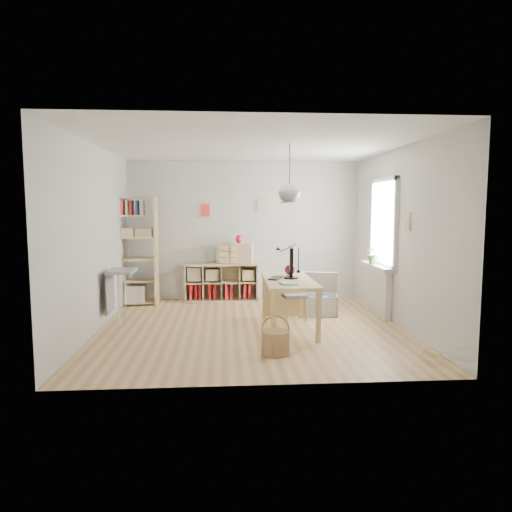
{
  "coord_description": "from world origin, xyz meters",
  "views": [
    {
      "loc": [
        -0.39,
        -6.7,
        1.79
      ],
      "look_at": [
        0.1,
        0.3,
        1.05
      ],
      "focal_mm": 32.0,
      "sensor_mm": 36.0,
      "label": 1
    }
  ],
  "objects": [
    {
      "name": "desk",
      "position": [
        0.55,
        -0.15,
        0.66
      ],
      "size": [
        0.7,
        1.5,
        0.75
      ],
      "color": "#E3C683",
      "rests_on": "ground"
    },
    {
      "name": "drawer_chest",
      "position": [
        -0.18,
        2.04,
        0.92
      ],
      "size": [
        0.73,
        0.43,
        0.39
      ],
      "primitive_type": "cube",
      "rotation": [
        0.0,
        0.0,
        -0.19
      ],
      "color": "#CBB186",
      "rests_on": "cube_shelf"
    },
    {
      "name": "wicker_basket",
      "position": [
        0.23,
        -1.25,
        0.16
      ],
      "size": [
        0.35,
        0.35,
        0.48
      ],
      "rotation": [
        0.0,
        0.0,
        -0.06
      ],
      "color": "#A8794B",
      "rests_on": "ground"
    },
    {
      "name": "red_vase",
      "position": [
        -0.1,
        2.04,
        1.19
      ],
      "size": [
        0.14,
        0.14,
        0.16
      ],
      "primitive_type": "ellipsoid",
      "color": "maroon",
      "rests_on": "drawer_chest"
    },
    {
      "name": "tall_bookshelf",
      "position": [
        -2.04,
        1.8,
        1.09
      ],
      "size": [
        0.8,
        0.38,
        2.0
      ],
      "color": "#E3C683",
      "rests_on": "ground"
    },
    {
      "name": "room_shell",
      "position": [
        0.55,
        -0.15,
        2.0
      ],
      "size": [
        4.5,
        4.5,
        4.5
      ],
      "color": "silver",
      "rests_on": "ground"
    },
    {
      "name": "window_unit",
      "position": [
        2.23,
        0.6,
        1.55
      ],
      "size": [
        0.07,
        1.16,
        1.46
      ],
      "color": "white",
      "rests_on": "ground"
    },
    {
      "name": "task_lamp",
      "position": [
        0.6,
        0.47,
        1.05
      ],
      "size": [
        0.41,
        0.15,
        0.43
      ],
      "color": "black",
      "rests_on": "desk"
    },
    {
      "name": "keyboard",
      "position": [
        0.37,
        -0.07,
        0.76
      ],
      "size": [
        0.27,
        0.4,
        0.02
      ],
      "primitive_type": "cube",
      "rotation": [
        0.0,
        0.0,
        -0.38
      ],
      "color": "black",
      "rests_on": "desk"
    },
    {
      "name": "yarn_ball",
      "position": [
        0.63,
        0.31,
        0.83
      ],
      "size": [
        0.16,
        0.16,
        0.16
      ],
      "primitive_type": "sphere",
      "color": "#4E0A10",
      "rests_on": "desk"
    },
    {
      "name": "ground",
      "position": [
        0.0,
        0.0,
        0.0
      ],
      "size": [
        4.5,
        4.5,
        0.0
      ],
      "primitive_type": "plane",
      "color": "tan",
      "rests_on": "ground"
    },
    {
      "name": "paper_tray",
      "position": [
        0.48,
        -0.56,
        0.76
      ],
      "size": [
        0.25,
        0.29,
        0.03
      ],
      "primitive_type": "cube",
      "rotation": [
        0.0,
        0.0,
        0.18
      ],
      "color": "white",
      "rests_on": "desk"
    },
    {
      "name": "radiator",
      "position": [
        2.19,
        0.6,
        0.4
      ],
      "size": [
        0.1,
        0.8,
        0.8
      ],
      "primitive_type": "cube",
      "color": "silver",
      "rests_on": "ground"
    },
    {
      "name": "potted_plant",
      "position": [
        2.12,
        0.72,
        1.03
      ],
      "size": [
        0.32,
        0.28,
        0.34
      ],
      "primitive_type": "imported",
      "rotation": [
        0.0,
        0.0,
        -0.04
      ],
      "color": "#316626",
      "rests_on": "windowsill"
    },
    {
      "name": "storage_chest",
      "position": [
        1.2,
        0.83,
        0.22
      ],
      "size": [
        0.79,
        0.85,
        0.68
      ],
      "rotation": [
        0.0,
        0.0,
        -0.22
      ],
      "color": "silver",
      "rests_on": "ground"
    },
    {
      "name": "chair",
      "position": [
        0.72,
        0.52,
        0.43
      ],
      "size": [
        0.41,
        0.41,
        0.75
      ],
      "rotation": [
        0.0,
        0.0,
        0.14
      ],
      "color": "gray",
      "rests_on": "ground"
    },
    {
      "name": "cube_shelf",
      "position": [
        -0.47,
        2.08,
        0.3
      ],
      "size": [
        1.4,
        0.38,
        0.72
      ],
      "color": "#CBB186",
      "rests_on": "ground"
    },
    {
      "name": "side_table",
      "position": [
        -2.04,
        0.35,
        0.67
      ],
      "size": [
        0.4,
        0.55,
        0.85
      ],
      "color": "gray",
      "rests_on": "ground"
    },
    {
      "name": "windowsill",
      "position": [
        2.14,
        0.6,
        0.83
      ],
      "size": [
        0.22,
        1.2,
        0.06
      ],
      "primitive_type": "cube",
      "color": "white",
      "rests_on": "radiator"
    },
    {
      "name": "monitor",
      "position": [
        0.6,
        -0.06,
        1.01
      ],
      "size": [
        0.22,
        0.54,
        0.47
      ],
      "rotation": [
        0.0,
        0.0,
        -0.13
      ],
      "color": "black",
      "rests_on": "desk"
    }
  ]
}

